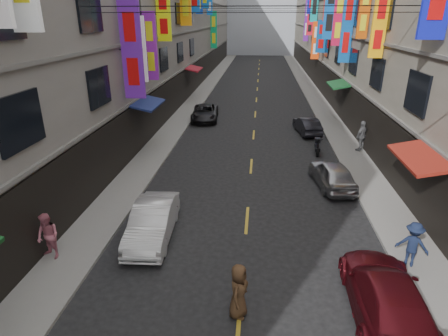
% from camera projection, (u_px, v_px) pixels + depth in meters
% --- Properties ---
extents(sidewalk_left, '(2.00, 90.00, 0.12)m').
position_uv_depth(sidewalk_left, '(197.00, 98.00, 38.06)').
color(sidewalk_left, slate).
rests_on(sidewalk_left, ground).
extents(sidewalk_right, '(2.00, 90.00, 0.12)m').
position_uv_depth(sidewalk_right, '(317.00, 100.00, 36.99)').
color(sidewalk_right, slate).
rests_on(sidewalk_right, ground).
extents(haze_block, '(18.00, 8.00, 22.00)m').
position_uv_depth(haze_block, '(262.00, 0.00, 79.50)').
color(haze_block, '#A9B0BD').
rests_on(haze_block, ground).
extents(street_awnings, '(13.99, 35.20, 0.41)m').
position_uv_depth(street_awnings, '(232.00, 105.00, 21.78)').
color(street_awnings, '#154F1F').
rests_on(street_awnings, ground).
extents(lane_markings, '(0.12, 80.20, 0.01)m').
position_uv_depth(lane_markings, '(256.00, 106.00, 34.78)').
color(lane_markings, gold).
rests_on(lane_markings, ground).
extents(scooter_far_right, '(0.50, 1.80, 1.14)m').
position_uv_depth(scooter_far_right, '(317.00, 146.00, 22.80)').
color(scooter_far_right, black).
rests_on(scooter_far_right, ground).
extents(car_left_mid, '(1.64, 4.14, 1.34)m').
position_uv_depth(car_left_mid, '(153.00, 222.00, 13.98)').
color(car_left_mid, silver).
rests_on(car_left_mid, ground).
extents(car_left_far, '(2.31, 4.49, 1.21)m').
position_uv_depth(car_left_far, '(205.00, 113.00, 29.98)').
color(car_left_far, black).
rests_on(car_left_far, ground).
extents(car_right_near, '(2.03, 4.77, 1.37)m').
position_uv_depth(car_right_near, '(386.00, 296.00, 10.24)').
color(car_right_near, '#510D15').
rests_on(car_right_near, ground).
extents(car_right_mid, '(2.08, 3.98, 1.29)m').
position_uv_depth(car_right_mid, '(332.00, 174.00, 18.25)').
color(car_right_mid, '#A6A6AA').
rests_on(car_right_mid, ground).
extents(car_right_far, '(1.83, 3.70, 1.17)m').
position_uv_depth(car_right_far, '(307.00, 125.00, 26.61)').
color(car_right_far, '#23232A').
rests_on(car_right_far, ground).
extents(pedestrian_lfar, '(0.95, 0.81, 1.65)m').
position_uv_depth(pedestrian_lfar, '(48.00, 236.00, 12.53)').
color(pedestrian_lfar, '#C26779').
rests_on(pedestrian_lfar, sidewalk_left).
extents(pedestrian_rnear, '(1.14, 0.89, 1.57)m').
position_uv_depth(pedestrian_rnear, '(413.00, 244.00, 12.18)').
color(pedestrian_rnear, '#16203C').
rests_on(pedestrian_rnear, sidewalk_right).
extents(pedestrian_rfar, '(1.22, 1.20, 1.87)m').
position_uv_depth(pedestrian_rfar, '(362.00, 136.00, 22.68)').
color(pedestrian_rfar, '#5D5E60').
rests_on(pedestrian_rfar, sidewalk_right).
extents(pedestrian_crossing, '(0.71, 0.90, 1.64)m').
position_uv_depth(pedestrian_crossing, '(239.00, 291.00, 10.23)').
color(pedestrian_crossing, '#4A321D').
rests_on(pedestrian_crossing, ground).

